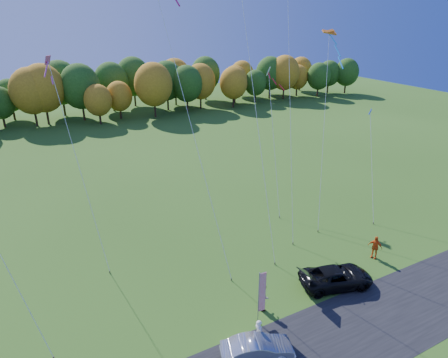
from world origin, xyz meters
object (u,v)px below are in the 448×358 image
silver_sedan (257,349)px  person_east (375,247)px  black_suv (336,277)px  feather_flag (261,292)px

silver_sedan → person_east: person_east is taller
black_suv → person_east: size_ratio=2.73×
black_suv → feather_flag: bearing=110.2°
black_suv → feather_flag: size_ratio=1.38×
silver_sedan → person_east: (13.38, 4.01, 0.27)m
feather_flag → black_suv: bearing=4.1°
black_suv → silver_sedan: size_ratio=1.27×
person_east → black_suv: bearing=-104.7°
black_suv → feather_flag: feather_flag is taller
silver_sedan → feather_flag: feather_flag is taller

